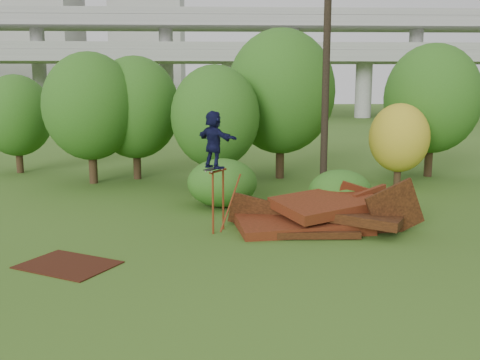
{
  "coord_description": "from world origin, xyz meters",
  "views": [
    {
      "loc": [
        -1.33,
        -12.36,
        4.1
      ],
      "look_at": [
        -0.8,
        2.0,
        1.6
      ],
      "focal_mm": 40.0,
      "sensor_mm": 36.0,
      "label": 1
    }
  ],
  "objects_px": {
    "skater": "(214,139)",
    "utility_pole": "(326,68)",
    "scrap_pile": "(320,215)",
    "flat_plate": "(68,265)"
  },
  "relations": [
    {
      "from": "utility_pole",
      "to": "scrap_pile",
      "type": "bearing_deg",
      "value": -101.62
    },
    {
      "from": "scrap_pile",
      "to": "skater",
      "type": "height_order",
      "value": "skater"
    },
    {
      "from": "flat_plate",
      "to": "utility_pole",
      "type": "bearing_deg",
      "value": 48.41
    },
    {
      "from": "skater",
      "to": "utility_pole",
      "type": "height_order",
      "value": "utility_pole"
    },
    {
      "from": "scrap_pile",
      "to": "utility_pole",
      "type": "relative_size",
      "value": 0.6
    },
    {
      "from": "skater",
      "to": "utility_pole",
      "type": "distance_m",
      "value": 7.58
    },
    {
      "from": "scrap_pile",
      "to": "skater",
      "type": "distance_m",
      "value": 3.89
    },
    {
      "from": "scrap_pile",
      "to": "skater",
      "type": "xyz_separation_m",
      "value": [
        -3.11,
        -0.45,
        2.29
      ]
    },
    {
      "from": "scrap_pile",
      "to": "utility_pole",
      "type": "xyz_separation_m",
      "value": [
        1.12,
        5.46,
        4.44
      ]
    },
    {
      "from": "scrap_pile",
      "to": "utility_pole",
      "type": "height_order",
      "value": "utility_pole"
    }
  ]
}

